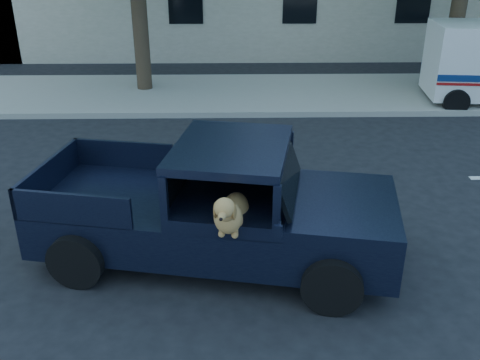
% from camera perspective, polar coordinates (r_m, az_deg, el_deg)
% --- Properties ---
extents(ground, '(120.00, 120.00, 0.00)m').
position_cam_1_polar(ground, '(7.57, 10.59, -10.94)').
color(ground, black).
rests_on(ground, ground).
extents(far_sidewalk, '(60.00, 4.00, 0.15)m').
position_cam_1_polar(far_sidewalk, '(15.85, 4.34, 9.19)').
color(far_sidewalk, gray).
rests_on(far_sidewalk, ground).
extents(lane_stripes, '(21.60, 0.14, 0.01)m').
position_cam_1_polar(lane_stripes, '(10.93, 17.57, 0.14)').
color(lane_stripes, silver).
rests_on(lane_stripes, ground).
extents(pickup_truck, '(5.30, 3.01, 1.80)m').
position_cam_1_polar(pickup_truck, '(7.71, -3.29, -4.39)').
color(pickup_truck, black).
rests_on(pickup_truck, ground).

